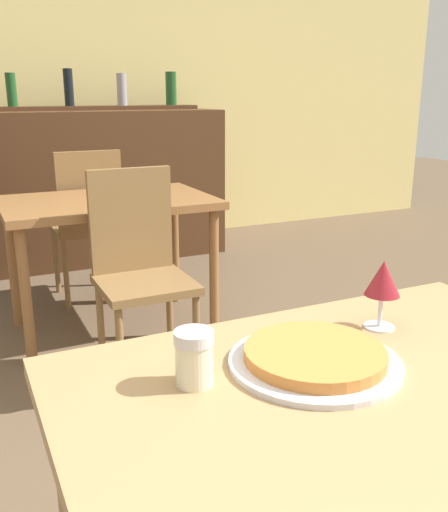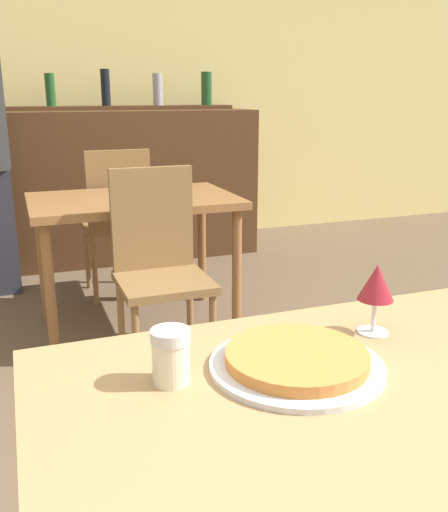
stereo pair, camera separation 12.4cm
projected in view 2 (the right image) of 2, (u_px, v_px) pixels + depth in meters
The scene contains 10 objects.
wall_back at pixel (72, 75), 4.57m from camera, with size 8.00×0.05×2.80m.
dining_table_near at pixel (337, 425), 1.08m from camera, with size 1.13×0.72×0.75m.
dining_table_far at pixel (134, 214), 3.02m from camera, with size 1.07×0.71×0.74m.
bar_counter at pixel (87, 187), 4.35m from camera, with size 2.60×0.56×1.14m.
bar_back_shelf at pixel (79, 101), 4.30m from camera, with size 2.39×0.24×0.34m.
chair_far_side_front at pixel (159, 259), 2.58m from camera, with size 0.40×0.40×0.94m.
chair_far_side_back at pixel (117, 215), 3.52m from camera, with size 0.40×0.40×0.94m.
pizza_tray at pixel (297, 361), 1.11m from camera, with size 0.34×0.34×0.04m.
cheese_shaker at pixel (171, 356), 1.05m from camera, with size 0.07×0.07×0.10m.
wine_glass at pixel (376, 285), 1.25m from camera, with size 0.08×0.08×0.16m.
Camera 2 is at (-0.53, -0.81, 1.27)m, focal length 40.00 mm.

